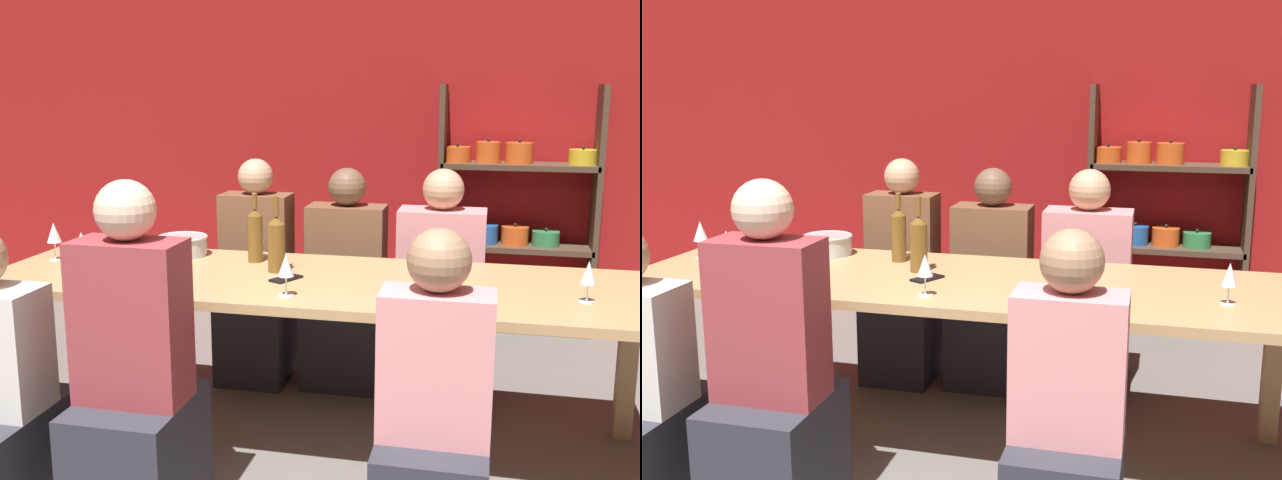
% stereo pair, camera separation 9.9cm
% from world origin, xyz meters
% --- Properties ---
extents(wall_back_red, '(8.80, 0.06, 2.70)m').
position_xyz_m(wall_back_red, '(0.00, 3.83, 1.35)').
color(wall_back_red, '#A31919').
rests_on(wall_back_red, ground_plane).
extents(shelf_unit, '(1.02, 0.30, 1.61)m').
position_xyz_m(shelf_unit, '(0.91, 3.63, 0.64)').
color(shelf_unit, '#4C3828').
rests_on(shelf_unit, ground_plane).
extents(dining_table, '(2.91, 0.91, 0.78)m').
position_xyz_m(dining_table, '(0.01, 1.69, 0.70)').
color(dining_table, tan).
rests_on(dining_table, ground_plane).
extents(mixing_bowl, '(0.25, 0.25, 0.10)m').
position_xyz_m(mixing_bowl, '(-0.74, 1.99, 0.83)').
color(mixing_bowl, '#B7BABC').
rests_on(mixing_bowl, dining_table).
extents(wine_bottle_green, '(0.07, 0.07, 0.33)m').
position_xyz_m(wine_bottle_green, '(-0.34, 1.93, 0.91)').
color(wine_bottle_green, brown).
rests_on(wine_bottle_green, dining_table).
extents(wine_bottle_dark, '(0.08, 0.08, 0.34)m').
position_xyz_m(wine_bottle_dark, '(-0.19, 1.77, 0.91)').
color(wine_bottle_dark, brown).
rests_on(wine_bottle_dark, dining_table).
extents(wine_glass_red_a, '(0.07, 0.07, 0.16)m').
position_xyz_m(wine_glass_red_a, '(0.47, 1.95, 0.89)').
color(wine_glass_red_a, white).
rests_on(wine_glass_red_a, dining_table).
extents(wine_glass_empty_a, '(0.07, 0.07, 0.17)m').
position_xyz_m(wine_glass_empty_a, '(-0.36, 2.04, 0.89)').
color(wine_glass_empty_a, white).
rests_on(wine_glass_empty_a, dining_table).
extents(wine_glass_red_b, '(0.07, 0.07, 0.18)m').
position_xyz_m(wine_glass_red_b, '(-1.30, 1.76, 0.90)').
color(wine_glass_red_b, white).
rests_on(wine_glass_red_b, dining_table).
extents(wine_glass_empty_b, '(0.06, 0.06, 0.16)m').
position_xyz_m(wine_glass_empty_b, '(1.13, 1.57, 0.89)').
color(wine_glass_empty_b, white).
rests_on(wine_glass_empty_b, dining_table).
extents(wine_glass_red_c, '(0.08, 0.08, 0.17)m').
position_xyz_m(wine_glass_red_c, '(-1.07, 1.62, 0.90)').
color(wine_glass_red_c, white).
rests_on(wine_glass_red_c, dining_table).
extents(wine_glass_white_a, '(0.06, 0.06, 0.17)m').
position_xyz_m(wine_glass_white_a, '(-0.04, 1.39, 0.90)').
color(wine_glass_white_a, white).
rests_on(wine_glass_white_a, dining_table).
extents(cell_phone, '(0.13, 0.17, 0.01)m').
position_xyz_m(cell_phone, '(-0.11, 1.64, 0.78)').
color(cell_phone, black).
rests_on(cell_phone, dining_table).
extents(person_near_a, '(0.39, 0.49, 1.29)m').
position_xyz_m(person_near_a, '(-0.49, 0.95, 0.48)').
color(person_near_a, '#2D2D38').
rests_on(person_near_a, ground_plane).
extents(person_far_a, '(0.37, 0.47, 1.22)m').
position_xyz_m(person_far_a, '(-0.49, 2.42, 0.45)').
color(person_far_a, '#2D2D38').
rests_on(person_far_a, ground_plane).
extents(person_near_b, '(0.37, 0.46, 1.17)m').
position_xyz_m(person_near_b, '(0.60, 0.92, 0.43)').
color(person_near_b, '#2D2D38').
rests_on(person_near_b, ground_plane).
extents(person_far_b, '(0.46, 0.57, 1.18)m').
position_xyz_m(person_far_b, '(0.50, 2.55, 0.42)').
color(person_far_b, '#2D2D38').
rests_on(person_far_b, ground_plane).
extents(person_far_c, '(0.42, 0.52, 1.18)m').
position_xyz_m(person_far_c, '(-0.01, 2.50, 0.43)').
color(person_far_c, '#2D2D38').
rests_on(person_far_c, ground_plane).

